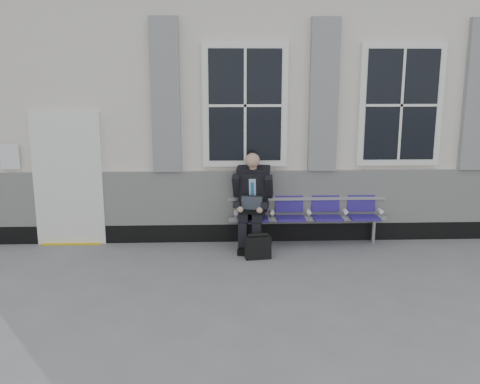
{
  "coord_description": "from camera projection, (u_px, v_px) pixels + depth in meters",
  "views": [
    {
      "loc": [
        -2.56,
        -7.1,
        2.75
      ],
      "look_at": [
        -2.25,
        0.9,
        0.97
      ],
      "focal_mm": 40.0,
      "sensor_mm": 36.0,
      "label": 1
    }
  ],
  "objects": [
    {
      "name": "businessman",
      "position": [
        252.0,
        197.0,
        8.52
      ],
      "size": [
        0.68,
        0.91,
        1.53
      ],
      "color": "black",
      "rests_on": "ground"
    },
    {
      "name": "briefcase",
      "position": [
        258.0,
        247.0,
        8.07
      ],
      "size": [
        0.4,
        0.21,
        0.39
      ],
      "color": "black",
      "rests_on": "ground"
    },
    {
      "name": "ground",
      "position": [
        400.0,
        270.0,
        7.62
      ],
      "size": [
        70.0,
        70.0,
        0.0
      ],
      "primitive_type": "plane",
      "color": "slate",
      "rests_on": "ground"
    },
    {
      "name": "bench",
      "position": [
        308.0,
        210.0,
        8.75
      ],
      "size": [
        2.6,
        0.47,
        0.91
      ],
      "color": "#9EA0A3",
      "rests_on": "ground"
    },
    {
      "name": "station_building",
      "position": [
        348.0,
        101.0,
        10.52
      ],
      "size": [
        14.4,
        4.4,
        4.49
      ],
      "color": "silver",
      "rests_on": "ground"
    }
  ]
}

